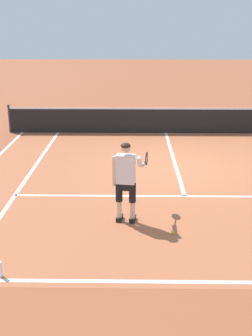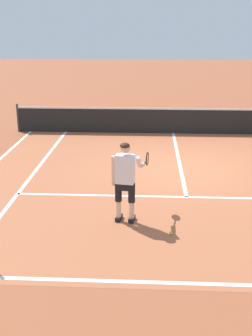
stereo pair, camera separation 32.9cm
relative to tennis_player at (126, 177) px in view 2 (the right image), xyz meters
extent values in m
plane|color=#9E5133|center=(1.39, 3.65, -0.99)|extent=(80.00, 80.00, 0.00)
cube|color=#B2603D|center=(1.39, 2.75, -0.99)|extent=(10.98, 10.47, 0.00)
cube|color=white|center=(1.39, -2.29, -0.99)|extent=(10.98, 0.10, 0.01)
cube|color=white|center=(1.39, 1.38, -0.99)|extent=(8.23, 0.10, 0.01)
cube|color=white|center=(1.39, 4.58, -0.99)|extent=(0.10, 6.40, 0.01)
cube|color=white|center=(-2.72, 2.75, -0.99)|extent=(0.10, 10.07, 0.01)
cylinder|color=#333338|center=(-4.55, 7.78, -0.45)|extent=(0.08, 0.08, 1.07)
cube|color=black|center=(1.39, 7.78, -0.53)|extent=(11.84, 0.02, 0.91)
cube|color=white|center=(1.39, 7.78, -0.05)|extent=(11.84, 0.03, 0.06)
cube|color=black|center=(-0.14, 0.03, -0.94)|extent=(0.15, 0.29, 0.09)
cube|color=black|center=(0.13, -0.01, -0.94)|extent=(0.15, 0.29, 0.09)
cylinder|color=beige|center=(-0.15, -0.01, -0.72)|extent=(0.11, 0.11, 0.36)
cylinder|color=black|center=(-0.15, -0.01, -0.33)|extent=(0.14, 0.14, 0.41)
cylinder|color=beige|center=(0.13, -0.05, -0.72)|extent=(0.11, 0.11, 0.36)
cylinder|color=black|center=(0.13, -0.05, -0.33)|extent=(0.14, 0.14, 0.41)
cube|color=black|center=(-0.01, -0.03, -0.17)|extent=(0.37, 0.25, 0.20)
cube|color=white|center=(-0.01, -0.03, 0.17)|extent=(0.41, 0.28, 0.60)
cylinder|color=beige|center=(-0.25, 0.01, 0.12)|extent=(0.09, 0.09, 0.62)
cylinder|color=white|center=(0.26, 0.02, 0.32)|extent=(0.13, 0.27, 0.29)
cylinder|color=beige|center=(0.34, 0.22, 0.18)|extent=(0.12, 0.30, 0.14)
sphere|color=beige|center=(-0.01, -0.02, 0.62)|extent=(0.21, 0.21, 0.21)
ellipsoid|color=#382314|center=(-0.01, -0.04, 0.67)|extent=(0.23, 0.23, 0.12)
cylinder|color=#232326|center=(0.38, 0.44, 0.15)|extent=(0.06, 0.20, 0.03)
cylinder|color=black|center=(0.41, 0.59, 0.15)|extent=(0.04, 0.10, 0.02)
torus|color=black|center=(0.44, 0.77, 0.15)|extent=(0.07, 0.30, 0.30)
cylinder|color=silver|center=(0.44, 0.77, 0.15)|extent=(0.04, 0.25, 0.25)
sphere|color=#CCE02D|center=(0.93, -0.60, -0.96)|extent=(0.07, 0.07, 0.07)
camera|label=1|loc=(0.12, -8.37, 2.97)|focal=46.50mm
camera|label=2|loc=(0.45, -8.36, 2.97)|focal=46.50mm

